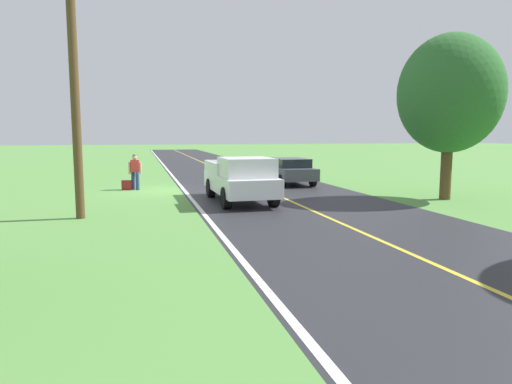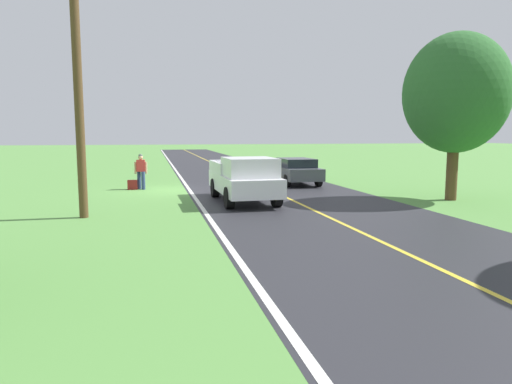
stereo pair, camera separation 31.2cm
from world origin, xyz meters
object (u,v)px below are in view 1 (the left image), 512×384
(sedan_near_oncoming, at_px, (290,170))
(tree_far_side_near, at_px, (450,94))
(suitcase_carried, at_px, (127,185))
(pickup_truck_passing, at_px, (241,178))
(utility_pole_roadside, at_px, (75,93))
(hitchhiker_walking, at_px, (135,170))

(sedan_near_oncoming, bearing_deg, tree_far_side_near, 121.48)
(suitcase_carried, xyz_separation_m, pickup_truck_passing, (-4.54, 5.40, 0.73))
(pickup_truck_passing, height_order, utility_pole_roadside, utility_pole_roadside)
(sedan_near_oncoming, distance_m, utility_pole_roadside, 13.17)
(hitchhiker_walking, xyz_separation_m, pickup_truck_passing, (-4.11, 5.45, -0.01))
(utility_pole_roadside, bearing_deg, tree_far_side_near, -176.24)
(pickup_truck_passing, relative_size, utility_pole_roadside, 0.68)
(tree_far_side_near, height_order, sedan_near_oncoming, tree_far_side_near)
(hitchhiker_walking, bearing_deg, sedan_near_oncoming, -176.19)
(hitchhiker_walking, xyz_separation_m, tree_far_side_near, (-12.55, 6.69, 3.35))
(tree_far_side_near, distance_m, utility_pole_roadside, 14.27)
(pickup_truck_passing, bearing_deg, hitchhiker_walking, -52.97)
(suitcase_carried, distance_m, pickup_truck_passing, 7.09)
(suitcase_carried, xyz_separation_m, sedan_near_oncoming, (-8.54, -0.59, 0.52))
(tree_far_side_near, relative_size, sedan_near_oncoming, 1.53)
(sedan_near_oncoming, xyz_separation_m, utility_pole_roadside, (9.81, 8.17, 3.23))
(suitcase_carried, bearing_deg, pickup_truck_passing, 44.17)
(hitchhiker_walking, height_order, suitcase_carried, hitchhiker_walking)
(hitchhiker_walking, height_order, sedan_near_oncoming, hitchhiker_walking)
(suitcase_carried, distance_m, utility_pole_roadside, 8.55)
(suitcase_carried, distance_m, sedan_near_oncoming, 8.58)
(suitcase_carried, bearing_deg, hitchhiker_walking, 100.86)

